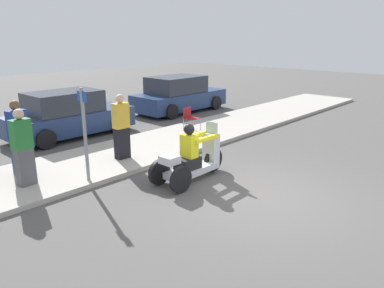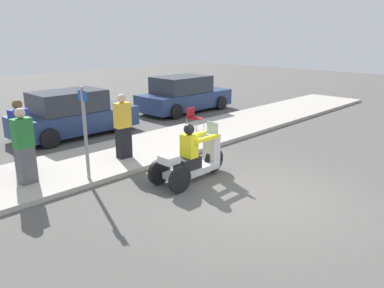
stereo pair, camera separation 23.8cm
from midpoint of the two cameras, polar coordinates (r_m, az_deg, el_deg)
The scene contains 10 objects.
ground_plane at distance 8.43m, azimuth 11.39°, elevation -8.10°, with size 60.00×60.00×0.00m, color #565451.
sidewalk_strip at distance 11.37m, azimuth -8.32°, elevation -1.15°, with size 28.00×2.80×0.12m.
motorcycle_trike at distance 9.10m, azimuth 0.77°, elevation -2.46°, with size 2.19×0.81×1.43m.
spectator_by_tree at distance 10.17m, azimuth -23.94°, elevation 0.98°, with size 0.48×0.36×1.81m.
spectator_end_of_line at distance 10.45m, azimuth -9.83°, elevation 2.48°, with size 0.43×0.26×1.79m.
spectator_mid_group at distance 9.26m, azimuth -23.53°, elevation -0.52°, with size 0.45×0.30×1.77m.
folding_chair_curbside at distance 13.42m, azimuth 0.70°, elevation 4.21°, with size 0.51×0.51×0.82m.
parked_car_lot_center at distance 13.74m, azimuth -17.17°, elevation 4.29°, with size 4.30×1.93×1.60m.
parked_car_lot_far at distance 17.40m, azimuth -0.85°, elevation 7.47°, with size 4.53×2.11×1.63m.
street_sign at distance 8.94m, azimuth -15.24°, elevation 2.02°, with size 0.08×0.36×2.20m.
Camera 2 is at (-6.45, -4.16, 3.44)m, focal length 35.00 mm.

